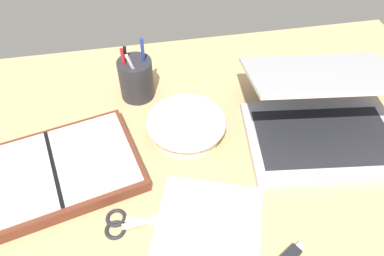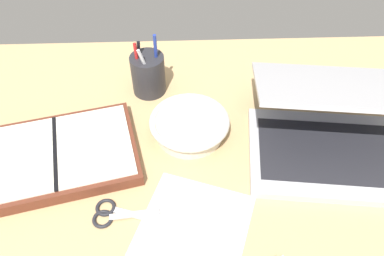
# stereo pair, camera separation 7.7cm
# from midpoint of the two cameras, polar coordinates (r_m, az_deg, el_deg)

# --- Properties ---
(desk_top) EXTENTS (1.40, 1.00, 0.02)m
(desk_top) POSITION_cam_midpoint_polar(r_m,az_deg,el_deg) (0.78, 2.08, -8.12)
(desk_top) COLOR tan
(desk_top) RESTS_ON ground
(laptop) EXTENTS (0.37, 0.35, 0.17)m
(laptop) POSITION_cam_midpoint_polar(r_m,az_deg,el_deg) (0.85, 22.91, -0.54)
(laptop) COLOR #B7B7BC
(laptop) RESTS_ON desk_top
(bowl) EXTENTS (0.18, 0.18, 0.05)m
(bowl) POSITION_cam_midpoint_polar(r_m,az_deg,el_deg) (0.83, 2.25, 0.25)
(bowl) COLOR silver
(bowl) RESTS_ON desk_top
(pen_cup) EXTENTS (0.08, 0.08, 0.16)m
(pen_cup) POSITION_cam_midpoint_polar(r_m,az_deg,el_deg) (0.93, -4.34, 8.11)
(pen_cup) COLOR #28282D
(pen_cup) RESTS_ON desk_top
(planner) EXTENTS (0.38, 0.30, 0.03)m
(planner) POSITION_cam_midpoint_polar(r_m,az_deg,el_deg) (0.83, -17.44, -4.21)
(planner) COLOR brown
(planner) RESTS_ON desk_top
(scissors) EXTENTS (0.13, 0.06, 0.01)m
(scissors) POSITION_cam_midpoint_polar(r_m,az_deg,el_deg) (0.73, -9.19, -12.93)
(scissors) COLOR #B7B7BC
(scissors) RESTS_ON desk_top
(paper_sheet_front) EXTENTS (0.28, 0.35, 0.00)m
(paper_sheet_front) POSITION_cam_midpoint_polar(r_m,az_deg,el_deg) (0.69, 2.26, -18.46)
(paper_sheet_front) COLOR white
(paper_sheet_front) RESTS_ON desk_top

